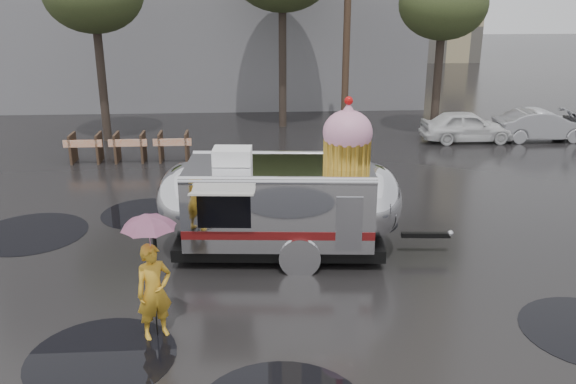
{
  "coord_description": "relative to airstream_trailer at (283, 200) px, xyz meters",
  "views": [
    {
      "loc": [
        -1.34,
        -10.67,
        5.99
      ],
      "look_at": [
        -0.56,
        2.16,
        1.49
      ],
      "focal_mm": 38.0,
      "sensor_mm": 36.0,
      "label": 1
    }
  ],
  "objects": [
    {
      "name": "airstream_trailer",
      "position": [
        0.0,
        0.0,
        0.0
      ],
      "size": [
        6.9,
        2.77,
        3.72
      ],
      "rotation": [
        0.0,
        0.0,
        -0.07
      ],
      "color": "silver",
      "rests_on": "ground"
    },
    {
      "name": "puddles",
      "position": [
        -1.43,
        -1.52,
        -1.3
      ],
      "size": [
        14.22,
        10.81,
        0.01
      ],
      "color": "black",
      "rests_on": "ground"
    },
    {
      "name": "tree_right",
      "position": [
        6.67,
        10.85,
        3.75
      ],
      "size": [
        3.36,
        3.36,
        6.42
      ],
      "color": "#382D26",
      "rests_on": "ground"
    },
    {
      "name": "barricade_row",
      "position": [
        -4.88,
        7.82,
        -0.78
      ],
      "size": [
        4.3,
        0.8,
        1.0
      ],
      "color": "#473323",
      "rests_on": "ground"
    },
    {
      "name": "utility_pole",
      "position": [
        3.17,
        11.85,
        3.31
      ],
      "size": [
        1.6,
        0.28,
        9.0
      ],
      "color": "#473323",
      "rests_on": "ground"
    },
    {
      "name": "umbrella_pink",
      "position": [
        -2.42,
        -3.32,
        0.63
      ],
      "size": [
        1.14,
        1.14,
        2.33
      ],
      "color": "#CA79A3",
      "rests_on": "ground"
    },
    {
      "name": "person_left",
      "position": [
        -2.42,
        -3.32,
        -0.43
      ],
      "size": [
        0.76,
        0.68,
        1.75
      ],
      "primitive_type": "imported",
      "rotation": [
        0.0,
        0.0,
        0.52
      ],
      "color": "gold",
      "rests_on": "ground"
    },
    {
      "name": "ground",
      "position": [
        0.67,
        -2.15,
        -1.31
      ],
      "size": [
        120.0,
        120.0,
        0.0
      ],
      "primitive_type": "plane",
      "color": "black",
      "rests_on": "ground"
    }
  ]
}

